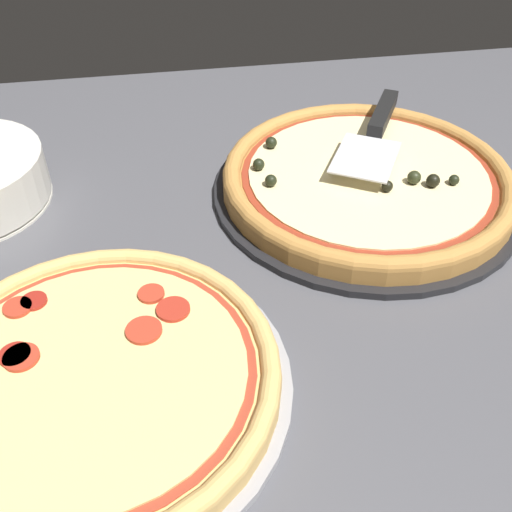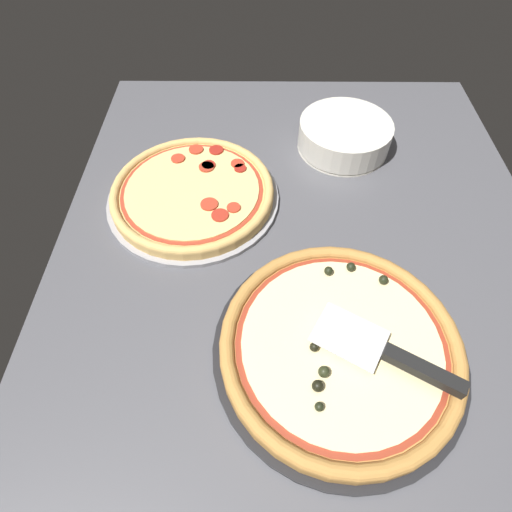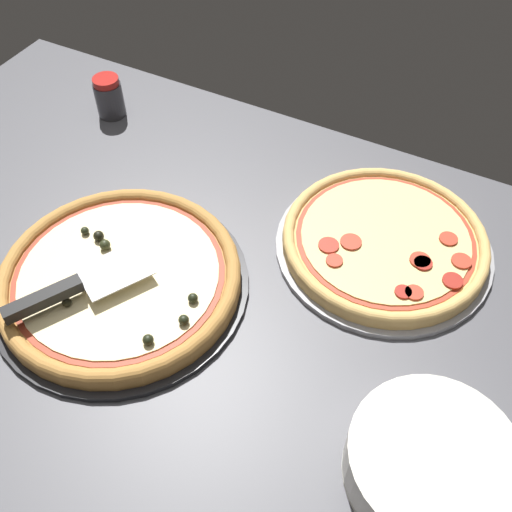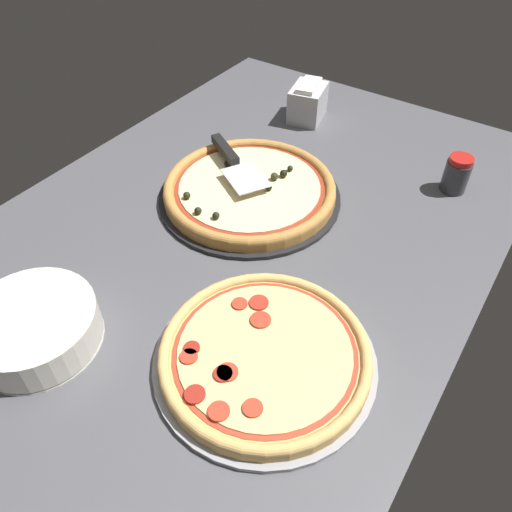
{
  "view_description": "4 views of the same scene",
  "coord_description": "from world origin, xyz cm",
  "views": [
    {
      "loc": [
        16.84,
        61.0,
        48.09
      ],
      "look_at": [
        8.04,
        9.4,
        3.0
      ],
      "focal_mm": 42.0,
      "sensor_mm": 36.0,
      "label": 1
    },
    {
      "loc": [
        -37.24,
        9.05,
        63.6
      ],
      "look_at": [
        8.04,
        9.4,
        3.0
      ],
      "focal_mm": 28.0,
      "sensor_mm": 36.0,
      "label": 2
    },
    {
      "loc": [
        37.99,
        -48.27,
        79.27
      ],
      "look_at": [
        8.04,
        9.4,
        3.0
      ],
      "focal_mm": 42.0,
      "sensor_mm": 36.0,
      "label": 3
    },
    {
      "loc": [
        66.25,
        49.13,
        71.86
      ],
      "look_at": [
        8.04,
        9.4,
        3.0
      ],
      "focal_mm": 35.0,
      "sensor_mm": 36.0,
      "label": 4
    }
  ],
  "objects": [
    {
      "name": "pizza_back",
      "position": [
        25.93,
        23.35,
        2.48
      ],
      "size": [
        35.44,
        35.44,
        2.86
      ],
      "color": "#DBAD60",
      "rests_on": "pizza_pan_back"
    },
    {
      "name": "serving_spatula",
      "position": [
        -13.72,
        -12.8,
        6.09
      ],
      "size": [
        15.92,
        22.55,
        2.0
      ],
      "color": "silver",
      "rests_on": "pizza_front"
    },
    {
      "name": "plate_stack",
      "position": [
        44.39,
        -11.79,
        3.5
      ],
      "size": [
        22.2,
        22.2,
        7.0
      ],
      "color": "silver",
      "rests_on": "ground_plane"
    },
    {
      "name": "pizza_pan_back",
      "position": [
        25.89,
        23.38,
        0.5
      ],
      "size": [
        37.7,
        37.7,
        1.0
      ],
      "primitive_type": "cylinder",
      "color": "#939399",
      "rests_on": "ground_plane"
    },
    {
      "name": "ground_plane",
      "position": [
        0.0,
        0.0,
        -1.8
      ],
      "size": [
        149.83,
        100.7,
        3.6
      ],
      "primitive_type": "cube",
      "color": "#4C4C51"
    },
    {
      "name": "parmesan_shaker",
      "position": [
        -39.73,
        33.45,
        4.37
      ],
      "size": [
        5.94,
        5.94,
        8.93
      ],
      "color": "#333338",
      "rests_on": "ground_plane"
    },
    {
      "name": "pizza_front",
      "position": [
        -9.81,
        -4.58,
        2.69
      ],
      "size": [
        39.72,
        39.72,
        4.33
      ],
      "color": "#B77F3D",
      "rests_on": "pizza_pan_front"
    },
    {
      "name": "pizza_pan_front",
      "position": [
        -9.82,
        -4.58,
        0.5
      ],
      "size": [
        42.26,
        42.26,
        1.0
      ],
      "primitive_type": "cylinder",
      "color": "black",
      "rests_on": "ground_plane"
    }
  ]
}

